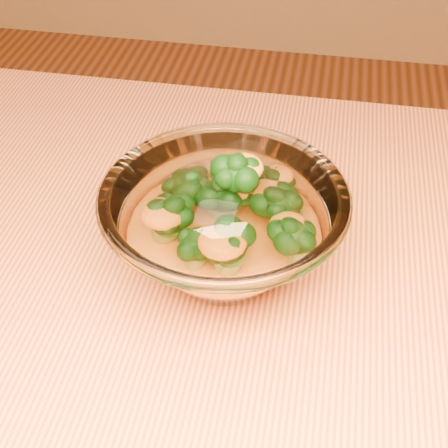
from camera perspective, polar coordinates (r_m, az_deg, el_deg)
name	(u,v)px	position (r m, az deg, el deg)	size (l,w,h in m)	color
table	(159,432)	(0.56, -5.94, -18.37)	(1.20, 0.80, 0.75)	#DE6F42
glass_bowl	(224,228)	(0.50, 0.00, -0.36)	(0.20, 0.20, 0.09)	white
cheese_sauce	(224,244)	(0.52, 0.00, -1.87)	(0.11, 0.11, 0.03)	orange
broccoli_heap	(228,213)	(0.50, 0.35, 1.05)	(0.13, 0.12, 0.08)	black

